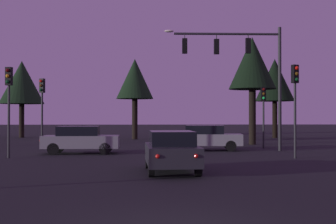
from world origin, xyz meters
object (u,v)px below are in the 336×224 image
Objects in this scene: traffic_signal_mast_arm at (244,62)px; tree_center_horizon at (135,80)px; tree_right_cluster at (22,83)px; traffic_light_corner_left at (264,105)px; tree_lot_edge at (275,80)px; car_crossing_right at (206,137)px; traffic_light_far_side at (295,92)px; traffic_light_corner_right at (42,99)px; traffic_light_median at (9,94)px; car_nearside_lane at (171,151)px; tree_behind_sign at (252,64)px; car_crossing_left at (80,139)px.

traffic_signal_mast_arm is 15.94m from tree_center_horizon.
tree_right_cluster reaches higher than tree_center_horizon.
tree_lot_edge is at bearing 71.47° from traffic_light_corner_left.
traffic_signal_mast_arm is at bearing -13.84° from car_crossing_right.
traffic_light_corner_left is at bearing 21.68° from car_crossing_right.
traffic_signal_mast_arm is 17.36m from tree_lot_edge.
traffic_light_far_side is 7.02m from car_crossing_right.
traffic_light_corner_left is 14.22m from traffic_light_corner_right.
car_crossing_right is at bearing 24.38° from traffic_light_median.
tree_lot_edge reaches higher than traffic_light_corner_right.
traffic_light_median is 0.59× the size of tree_lot_edge.
car_nearside_lane is (7.66, -12.32, -2.37)m from traffic_light_corner_right.
tree_center_horizon reaches higher than traffic_light_corner_right.
traffic_light_corner_left is at bearing -0.47° from traffic_light_corner_right.
traffic_light_far_side is (14.00, -7.11, 0.08)m from traffic_light_corner_right.
traffic_light_median reaches higher than traffic_light_corner_right.
tree_behind_sign is at bearing 35.20° from traffic_light_median.
traffic_light_corner_left is 0.53× the size of tree_right_cluster.
tree_right_cluster reaches higher than traffic_light_far_side.
tree_behind_sign is 23.31m from tree_right_cluster.
traffic_light_corner_left is 0.93× the size of car_crossing_left.
tree_behind_sign is at bearing 67.33° from car_nearside_lane.
traffic_light_median is 10.05m from car_nearside_lane.
traffic_light_far_side is (14.11, -0.71, 0.07)m from traffic_light_median.
tree_right_cluster is at bearing 130.84° from traffic_light_far_side.
tree_center_horizon is at bearing -17.63° from tree_right_cluster.
traffic_light_far_side is 30.18m from tree_right_cluster.
tree_right_cluster reaches higher than traffic_light_corner_right.
traffic_light_corner_right is 15.70m from traffic_light_far_side.
traffic_light_far_side is 0.58× the size of tree_behind_sign.
tree_center_horizon is at bearing -172.40° from tree_lot_edge.
tree_center_horizon is at bearing 113.85° from traffic_light_far_side.
tree_behind_sign is at bearing 53.34° from car_crossing_right.
car_crossing_left is (3.12, 2.65, -2.39)m from traffic_light_median.
traffic_light_far_side is 1.04× the size of car_crossing_right.
traffic_light_corner_right is 1.01× the size of car_crossing_right.
tree_center_horizon is at bearing 115.98° from traffic_signal_mast_arm.
traffic_light_corner_left is 0.90× the size of car_crossing_right.
tree_behind_sign is (14.51, 10.24, 2.73)m from traffic_light_median.
traffic_signal_mast_arm is 1.83× the size of car_nearside_lane.
traffic_light_corner_right is 15.16m from tree_behind_sign.
traffic_light_corner_left is 5.02m from tree_behind_sign.
car_nearside_lane is 9.75m from car_crossing_left.
car_crossing_left is (-9.47, -1.53, -4.55)m from traffic_signal_mast_arm.
traffic_light_far_side is at bearing -91.78° from traffic_light_corner_left.
traffic_signal_mast_arm is at bearing -129.51° from traffic_light_corner_left.
tree_lot_edge is at bearing 47.97° from car_crossing_left.
traffic_light_corner_right is at bearing 89.03° from traffic_light_median.
tree_right_cluster is (-15.98, 17.35, 4.59)m from car_crossing_right.
tree_behind_sign is at bearing 33.68° from car_crossing_left.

